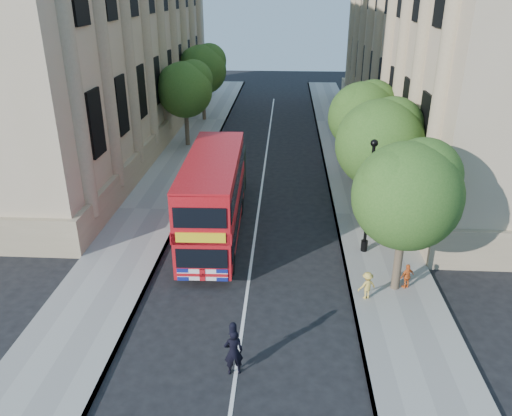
% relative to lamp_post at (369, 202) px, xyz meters
% --- Properties ---
extents(ground, '(120.00, 120.00, 0.00)m').
position_rel_lamp_post_xyz_m(ground, '(-5.00, -6.00, -2.51)').
color(ground, black).
rests_on(ground, ground).
extents(pavement_right, '(3.50, 80.00, 0.12)m').
position_rel_lamp_post_xyz_m(pavement_right, '(0.75, 4.00, -2.45)').
color(pavement_right, gray).
rests_on(pavement_right, ground).
extents(pavement_left, '(3.50, 80.00, 0.12)m').
position_rel_lamp_post_xyz_m(pavement_left, '(-10.75, 4.00, -2.45)').
color(pavement_left, gray).
rests_on(pavement_left, ground).
extents(building_right, '(12.00, 38.00, 18.00)m').
position_rel_lamp_post_xyz_m(building_right, '(8.80, 18.00, 6.49)').
color(building_right, tan).
rests_on(building_right, ground).
extents(building_left, '(12.00, 38.00, 18.00)m').
position_rel_lamp_post_xyz_m(building_left, '(-18.80, 18.00, 6.49)').
color(building_left, tan).
rests_on(building_left, ground).
extents(tree_right_near, '(4.00, 4.00, 6.08)m').
position_rel_lamp_post_xyz_m(tree_right_near, '(0.84, -2.97, 1.74)').
color(tree_right_near, '#473828').
rests_on(tree_right_near, ground).
extents(tree_right_mid, '(4.20, 4.20, 6.37)m').
position_rel_lamp_post_xyz_m(tree_right_mid, '(0.84, 3.03, 1.93)').
color(tree_right_mid, '#473828').
rests_on(tree_right_mid, ground).
extents(tree_right_far, '(4.00, 4.00, 6.15)m').
position_rel_lamp_post_xyz_m(tree_right_far, '(0.84, 9.03, 1.80)').
color(tree_right_far, '#473828').
rests_on(tree_right_far, ground).
extents(tree_left_far, '(4.00, 4.00, 6.30)m').
position_rel_lamp_post_xyz_m(tree_left_far, '(-10.96, 16.03, 1.93)').
color(tree_left_far, '#473828').
rests_on(tree_left_far, ground).
extents(tree_left_back, '(4.20, 4.20, 6.65)m').
position_rel_lamp_post_xyz_m(tree_left_back, '(-10.96, 24.03, 2.20)').
color(tree_left_back, '#473828').
rests_on(tree_left_back, ground).
extents(lamp_post, '(0.32, 0.32, 5.16)m').
position_rel_lamp_post_xyz_m(lamp_post, '(0.00, 0.00, 0.00)').
color(lamp_post, black).
rests_on(lamp_post, pavement_right).
extents(double_decker_bus, '(2.55, 8.72, 4.00)m').
position_rel_lamp_post_xyz_m(double_decker_bus, '(-6.87, 0.90, -0.30)').
color(double_decker_bus, '#AD0C12').
rests_on(double_decker_bus, ground).
extents(box_van, '(1.97, 4.51, 2.54)m').
position_rel_lamp_post_xyz_m(box_van, '(-6.80, 5.91, -1.27)').
color(box_van, black).
rests_on(box_van, ground).
extents(police_constable, '(0.67, 0.52, 1.62)m').
position_rel_lamp_post_xyz_m(police_constable, '(-5.06, -7.98, -1.70)').
color(police_constable, black).
rests_on(police_constable, ground).
extents(woman_pedestrian, '(0.87, 0.75, 1.54)m').
position_rel_lamp_post_xyz_m(woman_pedestrian, '(0.40, 1.81, -1.62)').
color(woman_pedestrian, beige).
rests_on(woman_pedestrian, pavement_right).
extents(child_a, '(0.66, 0.52, 1.04)m').
position_rel_lamp_post_xyz_m(child_a, '(1.23, -2.96, -1.87)').
color(child_a, orange).
rests_on(child_a, pavement_right).
extents(child_b, '(0.82, 0.66, 1.11)m').
position_rel_lamp_post_xyz_m(child_b, '(-0.44, -3.78, -1.83)').
color(child_b, gold).
rests_on(child_b, pavement_right).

